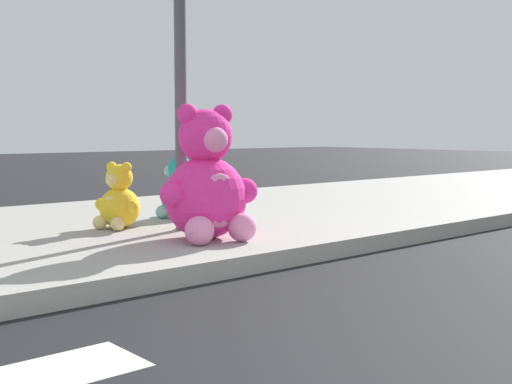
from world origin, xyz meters
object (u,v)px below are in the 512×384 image
at_px(sign_pole, 180,47).
at_px(plush_pink_large, 207,186).
at_px(plush_teal, 179,192).
at_px(plush_yellow, 118,202).
at_px(plush_lime, 227,202).

height_order(sign_pole, plush_pink_large, sign_pole).
relative_size(sign_pole, plush_teal, 4.71).
xyz_separation_m(sign_pole, plush_pink_large, (-0.14, -0.58, -1.23)).
bearing_deg(plush_teal, sign_pole, -122.56).
relative_size(sign_pole, plush_yellow, 5.03).
bearing_deg(sign_pole, plush_yellow, 129.55).
relative_size(plush_teal, plush_lime, 1.38).
bearing_deg(plush_pink_large, sign_pole, 76.87).
height_order(plush_teal, plush_yellow, plush_teal).
bearing_deg(plush_yellow, sign_pole, -50.45).
bearing_deg(plush_lime, plush_pink_large, -136.58).
xyz_separation_m(plush_teal, plush_yellow, (-0.89, -0.29, -0.02)).
bearing_deg(plush_yellow, plush_pink_large, -76.17).
distance_m(sign_pole, plush_teal, 1.69).
distance_m(plush_pink_large, plush_lime, 1.22).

